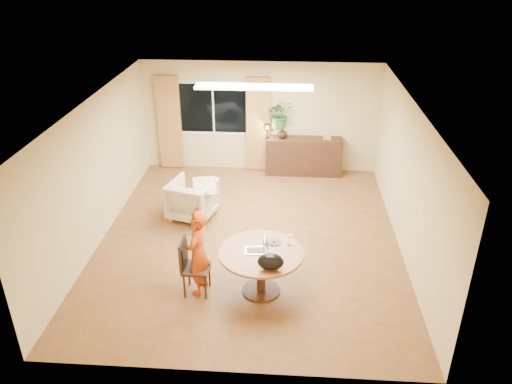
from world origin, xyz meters
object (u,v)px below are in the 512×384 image
at_px(dining_table, 261,260).
at_px(dining_chair, 196,267).
at_px(sideboard, 303,156).
at_px(armchair, 192,199).
at_px(child, 198,252).

xyz_separation_m(dining_table, dining_chair, (-1.01, -0.07, -0.12)).
relative_size(dining_chair, sideboard, 0.53).
bearing_deg(dining_chair, sideboard, 71.21).
height_order(dining_chair, armchair, dining_chair).
distance_m(child, sideboard, 4.90).
distance_m(child, armchair, 2.43).
bearing_deg(sideboard, dining_table, -99.10).
height_order(dining_table, sideboard, sideboard).
xyz_separation_m(dining_chair, child, (0.04, 0.04, 0.24)).
xyz_separation_m(dining_chair, armchair, (-0.50, 2.39, -0.08)).
distance_m(dining_table, dining_chair, 1.02).
relative_size(dining_table, child, 0.92).
relative_size(child, sideboard, 0.80).
bearing_deg(dining_chair, armchair, 103.70).
distance_m(dining_table, child, 0.98).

